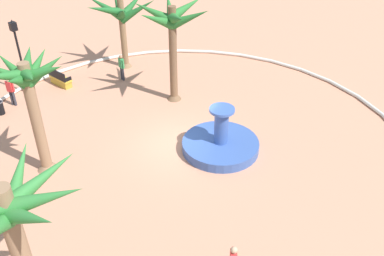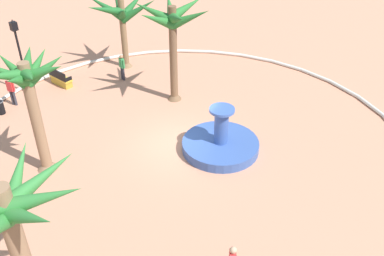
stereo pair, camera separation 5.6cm
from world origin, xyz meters
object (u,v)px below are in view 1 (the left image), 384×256
(palm_tree_far_side, at_px, (121,13))
(palm_tree_mid_plaza, at_px, (173,26))
(fountain, at_px, (220,144))
(trash_bin, at_px, (0,107))
(bench_east, at_px, (60,80))
(palm_tree_by_curb, at_px, (28,86))
(palm_tree_near_fountain, at_px, (10,216))
(lamppost, at_px, (19,52))
(person_cyclist_helmet, at_px, (11,90))
(person_pedestrian_stroll, at_px, (122,66))

(palm_tree_far_side, bearing_deg, palm_tree_mid_plaza, 81.04)
(fountain, xyz_separation_m, palm_tree_mid_plaza, (-1.89, -4.91, 3.87))
(palm_tree_mid_plaza, relative_size, trash_bin, 7.50)
(fountain, xyz_separation_m, bench_east, (1.50, -10.93, 0.03))
(fountain, relative_size, palm_tree_by_curb, 0.67)
(palm_tree_far_side, xyz_separation_m, trash_bin, (8.16, -0.26, -3.06))
(fountain, relative_size, palm_tree_mid_plaza, 0.65)
(palm_tree_near_fountain, height_order, lamppost, palm_tree_near_fountain)
(palm_tree_mid_plaza, bearing_deg, person_cyclist_helmet, -42.42)
(palm_tree_mid_plaza, distance_m, palm_tree_far_side, 5.36)
(palm_tree_by_curb, relative_size, lamppost, 1.23)
(palm_tree_by_curb, bearing_deg, fountain, 143.72)
(palm_tree_far_side, bearing_deg, person_cyclist_helmet, -4.80)
(palm_tree_mid_plaza, relative_size, bench_east, 3.37)
(trash_bin, bearing_deg, palm_tree_mid_plaza, 143.06)
(palm_tree_by_curb, height_order, palm_tree_mid_plaza, palm_tree_mid_plaza)
(fountain, xyz_separation_m, person_cyclist_helmet, (4.52, -10.77, 0.60))
(bench_east, bearing_deg, palm_tree_near_fountain, 54.51)
(fountain, bearing_deg, lamppost, -73.95)
(palm_tree_near_fountain, height_order, person_cyclist_helmet, palm_tree_near_fountain)
(palm_tree_by_curb, bearing_deg, person_cyclist_helmet, -105.37)
(palm_tree_near_fountain, distance_m, bench_east, 14.76)
(fountain, height_order, palm_tree_near_fountain, palm_tree_near_fountain)
(palm_tree_far_side, distance_m, person_cyclist_helmet, 7.69)
(bench_east, relative_size, person_pedestrian_stroll, 1.02)
(palm_tree_near_fountain, bearing_deg, trash_bin, -111.57)
(palm_tree_by_curb, xyz_separation_m, lamppost, (-2.93, -6.87, -1.53))
(trash_bin, relative_size, person_pedestrian_stroll, 0.46)
(fountain, xyz_separation_m, trash_bin, (5.44, -10.42, 0.07))
(trash_bin, bearing_deg, person_pedestrian_stroll, 166.94)
(palm_tree_by_curb, relative_size, person_cyclist_helmet, 3.23)
(fountain, distance_m, palm_tree_mid_plaza, 6.53)
(palm_tree_mid_plaza, bearing_deg, person_pedestrian_stroll, -83.17)
(palm_tree_by_curb, height_order, trash_bin, palm_tree_by_curb)
(bench_east, bearing_deg, palm_tree_mid_plaza, 119.43)
(palm_tree_mid_plaza, distance_m, person_pedestrian_stroll, 5.14)
(lamppost, xyz_separation_m, person_cyclist_helmet, (1.23, 0.68, -1.60))
(lamppost, bearing_deg, palm_tree_near_fountain, 61.74)
(palm_tree_far_side, relative_size, trash_bin, 6.30)
(palm_tree_far_side, bearing_deg, lamppost, -12.06)
(fountain, xyz_separation_m, palm_tree_near_fountain, (9.88, 0.81, 3.21))
(palm_tree_near_fountain, height_order, trash_bin, palm_tree_near_fountain)
(trash_bin, distance_m, person_cyclist_helmet, 1.12)
(palm_tree_by_curb, distance_m, palm_tree_far_side, 10.56)
(palm_tree_near_fountain, bearing_deg, palm_tree_far_side, -138.95)
(person_cyclist_helmet, bearing_deg, bench_east, -176.90)
(fountain, height_order, palm_tree_mid_plaza, palm_tree_mid_plaza)
(palm_tree_by_curb, height_order, bench_east, palm_tree_by_curb)
(bench_east, height_order, trash_bin, bench_east)
(trash_bin, relative_size, person_cyclist_helmet, 0.45)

